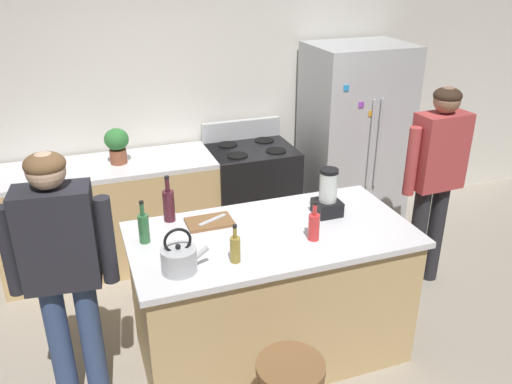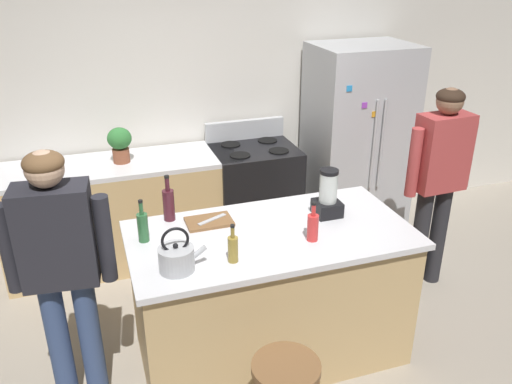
# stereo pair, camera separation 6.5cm
# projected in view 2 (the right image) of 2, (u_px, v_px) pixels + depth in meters

# --- Properties ---
(ground_plane) EXTENTS (14.00, 14.00, 0.00)m
(ground_plane) POSITION_uv_depth(u_px,v_px,m) (269.00, 350.00, 3.73)
(ground_plane) COLOR #9E9384
(back_wall) EXTENTS (8.00, 0.10, 2.70)m
(back_wall) POSITION_uv_depth(u_px,v_px,m) (199.00, 97.00, 4.86)
(back_wall) COLOR silver
(back_wall) RESTS_ON ground_plane
(kitchen_island) EXTENTS (1.80, 0.92, 0.95)m
(kitchen_island) POSITION_uv_depth(u_px,v_px,m) (270.00, 294.00, 3.54)
(kitchen_island) COLOR tan
(kitchen_island) RESTS_ON ground_plane
(back_counter_run) EXTENTS (2.00, 0.64, 0.95)m
(back_counter_run) POSITION_uv_depth(u_px,v_px,m) (125.00, 213.00, 4.64)
(back_counter_run) COLOR tan
(back_counter_run) RESTS_ON ground_plane
(refrigerator) EXTENTS (0.90, 0.73, 1.82)m
(refrigerator) POSITION_uv_depth(u_px,v_px,m) (357.00, 141.00, 5.06)
(refrigerator) COLOR #B7BABF
(refrigerator) RESTS_ON ground_plane
(stove_range) EXTENTS (0.76, 0.65, 1.13)m
(stove_range) POSITION_uv_depth(u_px,v_px,m) (254.00, 195.00, 4.96)
(stove_range) COLOR black
(stove_range) RESTS_ON ground_plane
(person_by_island_left) EXTENTS (0.60, 0.26, 1.66)m
(person_by_island_left) POSITION_uv_depth(u_px,v_px,m) (61.00, 262.00, 2.92)
(person_by_island_left) COLOR #384C7A
(person_by_island_left) RESTS_ON ground_plane
(person_by_sink_right) EXTENTS (0.59, 0.24, 1.67)m
(person_by_sink_right) POSITION_uv_depth(u_px,v_px,m) (439.00, 172.00, 4.10)
(person_by_sink_right) COLOR #26262B
(person_by_sink_right) RESTS_ON ground_plane
(potted_plant) EXTENTS (0.20, 0.20, 0.30)m
(potted_plant) POSITION_uv_depth(u_px,v_px,m) (120.00, 143.00, 4.38)
(potted_plant) COLOR brown
(potted_plant) RESTS_ON back_counter_run
(blender_appliance) EXTENTS (0.17, 0.17, 0.33)m
(blender_appliance) POSITION_uv_depth(u_px,v_px,m) (328.00, 196.00, 3.50)
(blender_appliance) COLOR black
(blender_appliance) RESTS_ON kitchen_island
(bottle_vinegar) EXTENTS (0.06, 0.06, 0.24)m
(bottle_vinegar) POSITION_uv_depth(u_px,v_px,m) (233.00, 248.00, 2.99)
(bottle_vinegar) COLOR olive
(bottle_vinegar) RESTS_ON kitchen_island
(bottle_soda) EXTENTS (0.07, 0.07, 0.26)m
(bottle_soda) POSITION_uv_depth(u_px,v_px,m) (313.00, 226.00, 3.21)
(bottle_soda) COLOR red
(bottle_soda) RESTS_ON kitchen_island
(bottle_olive_oil) EXTENTS (0.07, 0.07, 0.28)m
(bottle_olive_oil) POSITION_uv_depth(u_px,v_px,m) (143.00, 226.00, 3.20)
(bottle_olive_oil) COLOR #2D6638
(bottle_olive_oil) RESTS_ON kitchen_island
(bottle_wine) EXTENTS (0.08, 0.08, 0.32)m
(bottle_wine) POSITION_uv_depth(u_px,v_px,m) (169.00, 204.00, 3.45)
(bottle_wine) COLOR #471923
(bottle_wine) RESTS_ON kitchen_island
(tea_kettle) EXTENTS (0.28, 0.20, 0.27)m
(tea_kettle) POSITION_uv_depth(u_px,v_px,m) (177.00, 258.00, 2.91)
(tea_kettle) COLOR #B7BABF
(tea_kettle) RESTS_ON kitchen_island
(cutting_board) EXTENTS (0.30, 0.20, 0.02)m
(cutting_board) POSITION_uv_depth(u_px,v_px,m) (209.00, 222.00, 3.45)
(cutting_board) COLOR brown
(cutting_board) RESTS_ON kitchen_island
(chef_knife) EXTENTS (0.21, 0.12, 0.01)m
(chef_knife) POSITION_uv_depth(u_px,v_px,m) (212.00, 219.00, 3.45)
(chef_knife) COLOR #B7BABF
(chef_knife) RESTS_ON cutting_board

